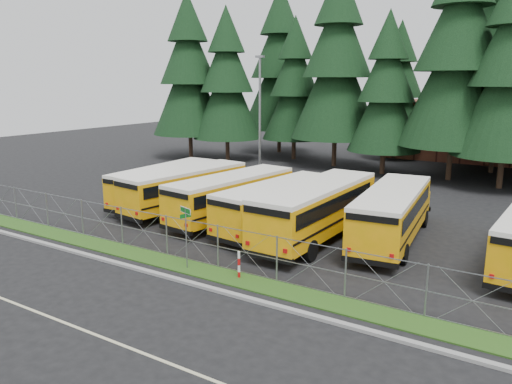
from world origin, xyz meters
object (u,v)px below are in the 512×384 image
at_px(bus_4, 280,206).
at_px(bus_5, 320,211).
at_px(bus_6, 393,215).
at_px(light_standard, 260,114).
at_px(bus_3, 236,198).
at_px(bus_1, 169,185).
at_px(striped_bollard, 239,265).
at_px(street_sign, 186,225).
at_px(bus_2, 190,190).

bearing_deg(bus_4, bus_5, -2.19).
xyz_separation_m(bus_5, bus_6, (3.43, 1.54, -0.08)).
height_order(bus_4, bus_6, bus_6).
height_order(bus_6, light_standard, light_standard).
height_order(bus_3, bus_6, bus_6).
height_order(bus_1, striped_bollard, bus_1).
bearing_deg(light_standard, bus_4, -53.85).
relative_size(bus_5, striped_bollard, 9.50).
bearing_deg(bus_5, light_standard, 133.98).
xyz_separation_m(bus_1, bus_4, (9.15, -1.03, 0.01)).
bearing_deg(light_standard, bus_6, -35.85).
bearing_deg(light_standard, street_sign, -67.27).
relative_size(bus_2, bus_4, 1.03).
bearing_deg(striped_bollard, bus_6, 64.67).
distance_m(bus_2, light_standard, 11.95).
distance_m(bus_5, bus_6, 3.76).
bearing_deg(bus_1, street_sign, -45.55).
bearing_deg(bus_6, light_standard, 138.03).
xyz_separation_m(bus_1, bus_2, (2.21, -0.47, 0.05)).
height_order(bus_2, bus_5, bus_5).
distance_m(bus_6, striped_bollard, 9.26).
relative_size(street_sign, striped_bollard, 2.34).
relative_size(bus_3, striped_bollard, 8.77).
bearing_deg(striped_bollard, bus_3, 125.11).
distance_m(bus_4, street_sign, 7.53).
bearing_deg(street_sign, bus_1, 135.47).
relative_size(striped_bollard, light_standard, 0.12).
relative_size(bus_1, street_sign, 3.58).
distance_m(bus_1, striped_bollard, 13.92).
distance_m(bus_1, light_standard, 11.44).
bearing_deg(light_standard, bus_5, -47.32).
distance_m(bus_1, bus_6, 15.17).
bearing_deg(bus_2, striped_bollard, -32.78).
distance_m(bus_1, street_sign, 12.15).
bearing_deg(bus_1, bus_4, -7.42).
height_order(street_sign, light_standard, light_standard).
relative_size(bus_2, street_sign, 3.72).
bearing_deg(striped_bollard, bus_2, 139.34).
height_order(bus_3, striped_bollard, bus_3).
height_order(bus_5, bus_6, bus_5).
height_order(bus_5, light_standard, light_standard).
distance_m(bus_3, light_standard, 13.25).
bearing_deg(bus_3, bus_5, 0.77).
xyz_separation_m(bus_5, light_standard, (-11.11, 12.05, 4.01)).
height_order(bus_3, bus_4, bus_3).
bearing_deg(bus_5, street_sign, -112.29).
bearing_deg(street_sign, striped_bollard, 6.57).
xyz_separation_m(bus_1, striped_bollard, (11.22, -8.21, -0.72)).
distance_m(bus_4, striped_bollard, 7.51).
relative_size(bus_3, street_sign, 3.74).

